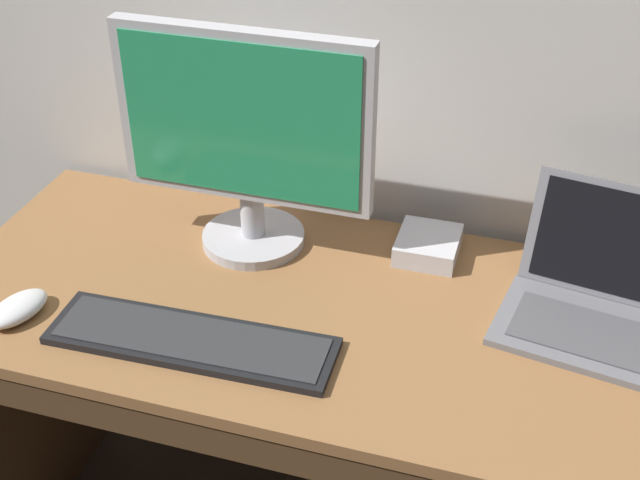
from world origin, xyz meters
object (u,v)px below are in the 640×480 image
object	(u,v)px
external_monitor	(245,137)
computer_mouse	(18,308)
laptop_space_gray	(613,304)
wired_keyboard	(191,340)
external_drive_box	(428,245)

from	to	relation	value
external_monitor	computer_mouse	xyz separation A→B (m)	(-0.31, -0.32, -0.22)
laptop_space_gray	wired_keyboard	xyz separation A→B (m)	(-0.66, -0.26, -0.04)
wired_keyboard	external_drive_box	bearing A→B (deg)	48.97
external_monitor	computer_mouse	bearing A→B (deg)	-133.89
laptop_space_gray	external_monitor	distance (m)	0.70
wired_keyboard	external_drive_box	world-z (taller)	external_drive_box
wired_keyboard	external_drive_box	xyz separation A→B (m)	(0.33, 0.37, 0.01)
laptop_space_gray	external_drive_box	bearing A→B (deg)	160.73
wired_keyboard	computer_mouse	world-z (taller)	computer_mouse
wired_keyboard	external_drive_box	distance (m)	0.50
wired_keyboard	computer_mouse	xyz separation A→B (m)	(-0.32, -0.02, 0.01)
wired_keyboard	computer_mouse	bearing A→B (deg)	-176.54
external_monitor	wired_keyboard	world-z (taller)	external_monitor
external_drive_box	laptop_space_gray	bearing A→B (deg)	-19.27
external_monitor	external_drive_box	distance (m)	0.40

